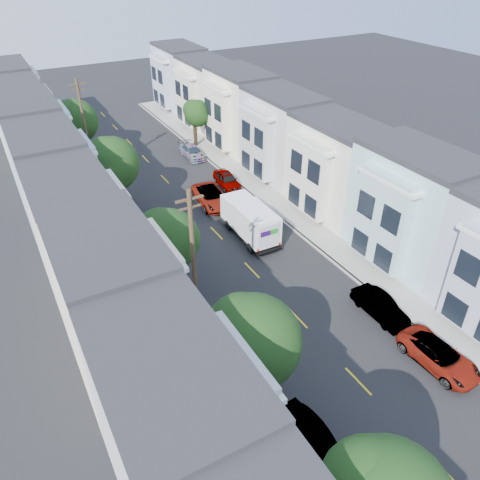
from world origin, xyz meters
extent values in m
plane|color=black|center=(0.00, 0.00, 0.00)|extent=(160.00, 160.00, 0.00)
cube|color=black|center=(0.00, 15.00, 0.01)|extent=(12.00, 70.00, 0.02)
cube|color=gray|center=(-6.05, 15.00, 0.07)|extent=(0.30, 70.00, 0.15)
cube|color=gray|center=(6.05, 15.00, 0.07)|extent=(0.30, 70.00, 0.15)
cube|color=gray|center=(-7.35, 15.00, 0.07)|extent=(2.60, 70.00, 0.15)
cube|color=gray|center=(7.35, 15.00, 0.07)|extent=(2.60, 70.00, 0.15)
cube|color=gold|center=(0.00, 15.00, 0.00)|extent=(0.12, 70.00, 0.01)
cube|color=white|center=(-11.15, 15.00, 0.00)|extent=(5.00, 70.00, 8.50)
cube|color=white|center=(11.15, 15.00, 0.00)|extent=(5.00, 70.00, 8.50)
cylinder|color=black|center=(-6.60, -4.65, 1.69)|extent=(0.44, 0.44, 3.37)
sphere|color=black|center=(-6.30, -4.65, 5.02)|extent=(4.70, 4.70, 4.70)
cylinder|color=black|center=(-6.60, 6.32, 1.55)|extent=(0.44, 0.44, 3.09)
sphere|color=black|center=(-6.30, 6.32, 4.56)|extent=(4.19, 4.19, 4.19)
cylinder|color=black|center=(-6.60, 19.25, 1.63)|extent=(0.44, 0.44, 3.26)
sphere|color=black|center=(-6.30, 19.25, 4.90)|extent=(4.70, 4.70, 4.70)
cylinder|color=black|center=(-6.60, 33.11, 1.43)|extent=(0.44, 0.44, 2.86)
sphere|color=black|center=(-6.30, 33.11, 4.51)|extent=(4.70, 4.70, 4.70)
cylinder|color=black|center=(6.60, 30.74, 1.44)|extent=(0.44, 0.44, 2.87)
sphere|color=black|center=(6.90, 30.74, 3.96)|extent=(3.10, 3.10, 3.10)
cylinder|color=#42301E|center=(-6.30, 2.00, 5.00)|extent=(0.26, 0.26, 10.00)
cube|color=#42301E|center=(-6.30, 2.00, 9.60)|extent=(1.60, 0.12, 0.12)
cylinder|color=#42301E|center=(-6.30, 28.00, 5.00)|extent=(0.26, 0.26, 10.00)
cube|color=#42301E|center=(-6.30, 28.00, 9.60)|extent=(1.60, 0.12, 0.12)
cube|color=white|center=(2.21, 9.24, 1.83)|extent=(2.36, 4.22, 2.31)
cube|color=white|center=(2.21, 12.33, 1.74)|extent=(2.36, 1.97, 2.12)
cube|color=black|center=(2.21, 10.12, 0.56)|extent=(2.17, 6.07, 0.24)
cube|color=#2D0A51|center=(1.87, 7.12, 2.11)|extent=(0.88, 0.04, 0.43)
cube|color=#198C1E|center=(2.65, 7.12, 2.11)|extent=(0.69, 0.04, 0.43)
cylinder|color=black|center=(1.15, 8.08, 0.44)|extent=(0.28, 0.88, 0.88)
cylinder|color=black|center=(3.27, 8.08, 0.44)|extent=(0.28, 0.88, 0.88)
cylinder|color=black|center=(1.15, 12.04, 0.44)|extent=(0.28, 0.88, 0.88)
cylinder|color=black|center=(3.27, 12.04, 0.44)|extent=(0.28, 0.88, 0.88)
imported|color=black|center=(1.93, 16.86, 0.76)|extent=(2.93, 5.64, 1.52)
imported|color=black|center=(-4.90, -8.11, 0.75)|extent=(1.94, 4.61, 1.50)
imported|color=silver|center=(-4.90, -1.47, 0.72)|extent=(2.87, 5.39, 1.44)
imported|color=#34060B|center=(-4.90, 10.88, 0.61)|extent=(2.44, 4.55, 1.22)
imported|color=#4F555E|center=(4.90, -7.25, 0.68)|extent=(2.48, 5.02, 1.37)
imported|color=silver|center=(4.90, -2.36, 0.71)|extent=(1.50, 4.26, 1.42)
imported|color=black|center=(4.90, 19.41, 0.73)|extent=(2.14, 4.65, 1.46)
imported|color=#0A0A3B|center=(4.90, 27.92, 0.65)|extent=(1.83, 4.34, 1.30)
camera|label=1|loc=(-14.51, -18.35, 21.24)|focal=35.00mm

